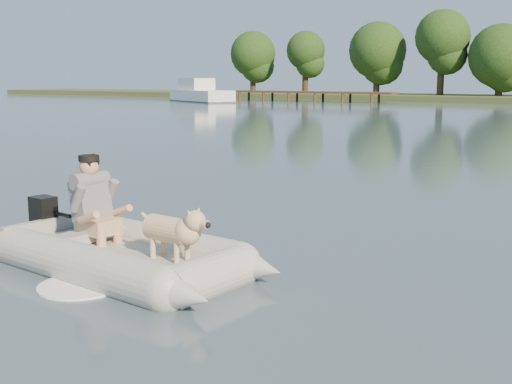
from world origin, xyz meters
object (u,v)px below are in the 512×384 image
Objects in this scene: dock at (310,96)px; cabin_cruiser at (201,90)px; man at (92,197)px; dinghy at (127,220)px; dog at (169,234)px.

dock is 10.93m from cabin_cruiser.
dock is 15.62× the size of man.
dinghy is 4.84× the size of dog.
man is at bearing 175.76° from dinghy.
dog is 0.11× the size of cabin_cruiser.
dock is at bearing 121.20° from dinghy.
cabin_cruiser is (-33.56, 45.46, 0.34)m from man.
cabin_cruiser is (-34.30, 45.58, 0.53)m from dinghy.
dock is at bearing 60.20° from cabin_cruiser.
dog is at bearing -27.76° from cabin_cruiser.
cabin_cruiser is (-8.89, -6.33, 0.65)m from dock.
man is 0.13× the size of cabin_cruiser.
dock is 57.80m from dinghy.
cabin_cruiser reaches higher than dinghy.
cabin_cruiser is at bearing 132.08° from dinghy.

